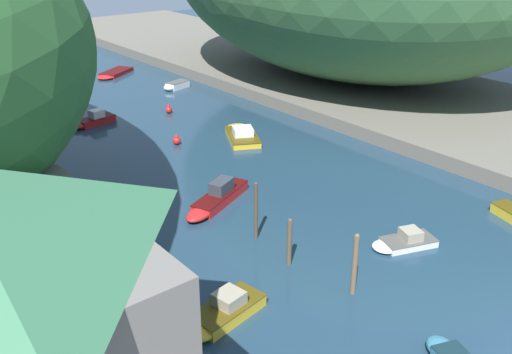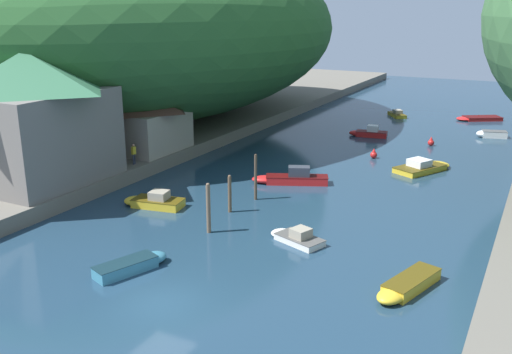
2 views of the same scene
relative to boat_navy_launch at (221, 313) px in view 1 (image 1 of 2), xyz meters
The scene contains 16 objects.
water_surface 21.03m from the boat_navy_launch, 65.53° to the left, with size 130.00×130.00×0.00m, color #1E384C.
right_bank 38.23m from the boat_navy_launch, 30.04° to the left, with size 22.00×120.00×1.11m.
boat_navy_launch is the anchor object (origin of this frame).
boat_moored_right 38.93m from the boat_navy_launch, 61.45° to the left, with size 3.29×2.03×0.71m.
boat_near_quay 11.26m from the boat_navy_launch, 55.91° to the left, with size 6.04×3.67×1.39m.
boat_yellow_tender 29.43m from the boat_navy_launch, 76.53° to the left, with size 4.20×1.93×1.23m.
boat_mid_channel 23.41m from the boat_navy_launch, 50.23° to the left, with size 4.49×5.95×1.08m.
boat_open_rowboat 42.22m from the boat_navy_launch, 81.00° to the left, with size 3.42×4.18×0.88m.
boat_white_cruiser 11.42m from the boat_navy_launch, ahead, with size 3.87×2.60×0.95m.
boat_red_skiff 46.47m from the boat_navy_launch, 69.71° to the left, with size 5.64×4.57×0.44m.
mooring_post_nearest 6.58m from the boat_navy_launch, 20.48° to the right, with size 0.27×0.27×3.22m.
mooring_post_second 5.67m from the boat_navy_launch, 15.63° to the left, with size 0.24×0.24×2.64m.
mooring_post_middle 7.49m from the boat_navy_launch, 38.97° to the left, with size 0.21×0.21×3.42m.
channel_buoy_near 22.32m from the boat_navy_launch, 63.31° to the left, with size 0.63×0.63×0.95m.
channel_buoy_far 30.60m from the boat_navy_launch, 63.33° to the left, with size 0.63×0.63×0.94m.
person_on_quay 7.71m from the boat_navy_launch, 138.10° to the left, with size 0.25×0.40×1.69m.
Camera 1 is at (-20.28, -5.97, 16.05)m, focal length 40.00 mm.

